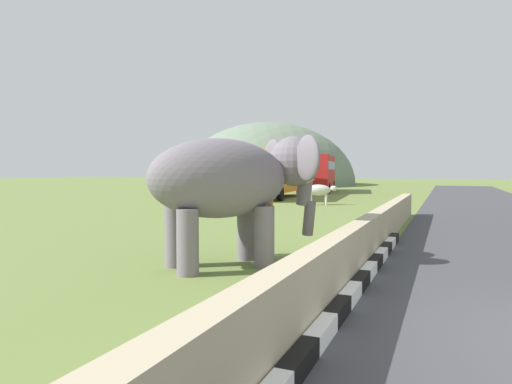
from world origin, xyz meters
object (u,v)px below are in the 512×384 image
object	(u,v)px
bus_red	(319,170)
cow_near	(319,191)
bus_orange	(276,170)
elephant	(235,180)
person_handler	(264,218)

from	to	relation	value
bus_red	cow_near	xyz separation A→B (m)	(-16.29, -4.38, -1.21)
bus_orange	bus_red	xyz separation A→B (m)	(10.88, -0.40, -0.00)
elephant	bus_orange	distance (m)	24.11
person_handler	bus_red	xyz separation A→B (m)	(32.50, 7.35, 1.16)
person_handler	bus_orange	size ratio (longest dim) A/B	0.16
bus_red	elephant	bearing A→B (deg)	-168.01
cow_near	elephant	bearing A→B (deg)	-170.92
person_handler	cow_near	distance (m)	16.49
elephant	bus_orange	xyz separation A→B (m)	(22.89, 7.57, 0.22)
person_handler	cow_near	world-z (taller)	person_handler
bus_red	person_handler	bearing A→B (deg)	-167.26
bus_orange	cow_near	bearing A→B (deg)	-138.50
bus_orange	cow_near	world-z (taller)	bus_orange
cow_near	person_handler	bearing A→B (deg)	-169.62
elephant	person_handler	bearing A→B (deg)	-7.87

